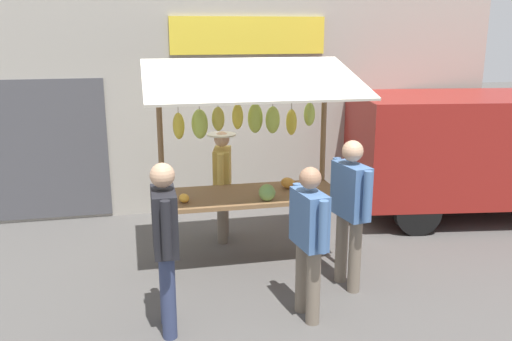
{
  "coord_description": "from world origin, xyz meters",
  "views": [
    {
      "loc": [
        1.3,
        6.28,
        2.86
      ],
      "look_at": [
        0.0,
        0.3,
        1.25
      ],
      "focal_mm": 38.07,
      "sensor_mm": 36.0,
      "label": 1
    }
  ],
  "objects_px": {
    "shopper_in_grey_tee": "(309,234)",
    "parked_van": "(486,144)",
    "market_stall": "(250,139)",
    "shopper_in_striped_shirt": "(350,203)",
    "shopper_with_ponytail": "(165,236)",
    "vendor_with_sunhat": "(222,178)"
  },
  "relations": [
    {
      "from": "shopper_in_grey_tee",
      "to": "parked_van",
      "type": "xyz_separation_m",
      "value": [
        -3.66,
        -2.51,
        0.21
      ]
    },
    {
      "from": "market_stall",
      "to": "shopper_in_striped_shirt",
      "type": "xyz_separation_m",
      "value": [
        -0.92,
        1.01,
        -0.57
      ]
    },
    {
      "from": "shopper_with_ponytail",
      "to": "parked_van",
      "type": "height_order",
      "value": "parked_van"
    },
    {
      "from": "vendor_with_sunhat",
      "to": "parked_van",
      "type": "height_order",
      "value": "parked_van"
    },
    {
      "from": "vendor_with_sunhat",
      "to": "shopper_in_striped_shirt",
      "type": "distance_m",
      "value": 2.06
    },
    {
      "from": "market_stall",
      "to": "parked_van",
      "type": "bearing_deg",
      "value": -166.6
    },
    {
      "from": "parked_van",
      "to": "shopper_in_striped_shirt",
      "type": "bearing_deg",
      "value": 40.8
    },
    {
      "from": "shopper_with_ponytail",
      "to": "vendor_with_sunhat",
      "type": "bearing_deg",
      "value": -22.18
    },
    {
      "from": "vendor_with_sunhat",
      "to": "shopper_in_striped_shirt",
      "type": "bearing_deg",
      "value": 47.31
    },
    {
      "from": "market_stall",
      "to": "parked_van",
      "type": "distance_m",
      "value": 4.06
    },
    {
      "from": "vendor_with_sunhat",
      "to": "shopper_in_striped_shirt",
      "type": "relative_size",
      "value": 0.9
    },
    {
      "from": "vendor_with_sunhat",
      "to": "shopper_in_striped_shirt",
      "type": "height_order",
      "value": "shopper_in_striped_shirt"
    },
    {
      "from": "vendor_with_sunhat",
      "to": "shopper_with_ponytail",
      "type": "distance_m",
      "value": 2.39
    },
    {
      "from": "parked_van",
      "to": "shopper_in_grey_tee",
      "type": "bearing_deg",
      "value": 42.3
    },
    {
      "from": "shopper_with_ponytail",
      "to": "shopper_in_grey_tee",
      "type": "distance_m",
      "value": 1.39
    },
    {
      "from": "market_stall",
      "to": "shopper_in_striped_shirt",
      "type": "height_order",
      "value": "market_stall"
    },
    {
      "from": "shopper_with_ponytail",
      "to": "market_stall",
      "type": "bearing_deg",
      "value": -36.91
    },
    {
      "from": "market_stall",
      "to": "shopper_with_ponytail",
      "type": "distance_m",
      "value": 1.98
    },
    {
      "from": "market_stall",
      "to": "shopper_in_striped_shirt",
      "type": "relative_size",
      "value": 1.47
    },
    {
      "from": "vendor_with_sunhat",
      "to": "shopper_in_grey_tee",
      "type": "height_order",
      "value": "shopper_in_grey_tee"
    },
    {
      "from": "shopper_with_ponytail",
      "to": "shopper_in_striped_shirt",
      "type": "bearing_deg",
      "value": -76.36
    },
    {
      "from": "shopper_with_ponytail",
      "to": "shopper_in_grey_tee",
      "type": "bearing_deg",
      "value": -92.42
    }
  ]
}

